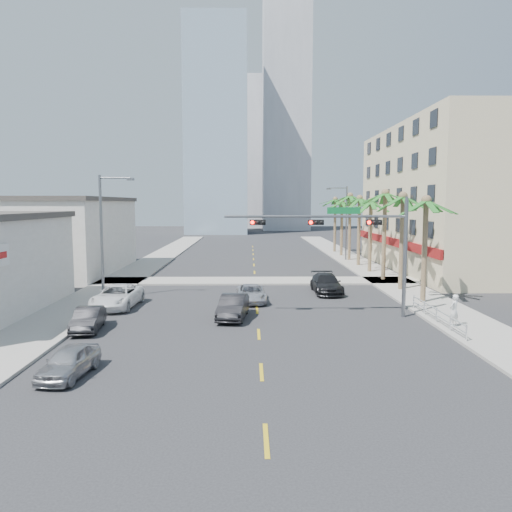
{
  "coord_description": "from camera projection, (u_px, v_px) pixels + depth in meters",
  "views": [
    {
      "loc": [
        -0.48,
        -22.11,
        7.0
      ],
      "look_at": [
        -0.06,
        10.82,
        3.5
      ],
      "focal_mm": 35.0,
      "sensor_mm": 36.0,
      "label": 1
    }
  ],
  "objects": [
    {
      "name": "palm_tree_5",
      "position": [
        350.0,
        197.0,
        59.83
      ],
      "size": [
        4.8,
        4.8,
        8.52
      ],
      "color": "brown",
      "rests_on": "ground"
    },
    {
      "name": "car_lane_center",
      "position": [
        251.0,
        294.0,
        35.36
      ],
      "size": [
        2.22,
        4.46,
        1.22
      ],
      "primitive_type": "imported",
      "rotation": [
        0.0,
        0.0,
        0.05
      ],
      "color": "silver",
      "rests_on": "ground"
    },
    {
      "name": "tower_far_center",
      "position": [
        241.0,
        155.0,
        144.76
      ],
      "size": [
        16.0,
        16.0,
        42.0
      ],
      "primitive_type": "cube",
      "color": "#ADADB2",
      "rests_on": "ground"
    },
    {
      "name": "tower_far_right",
      "position": [
        286.0,
        114.0,
        129.04
      ],
      "size": [
        12.0,
        12.0,
        60.0
      ],
      "primitive_type": "cube",
      "color": "#ADADB2",
      "rests_on": "ground"
    },
    {
      "name": "sidewalk_left",
      "position": [
        115.0,
        285.0,
        42.45
      ],
      "size": [
        4.0,
        120.0,
        0.15
      ],
      "primitive_type": "cube",
      "color": "gray",
      "rests_on": "ground"
    },
    {
      "name": "guardrail",
      "position": [
        436.0,
        313.0,
        28.75
      ],
      "size": [
        0.08,
        8.08,
        1.0
      ],
      "color": "silver",
      "rests_on": "ground"
    },
    {
      "name": "car_parked_mid",
      "position": [
        88.0,
        319.0,
        27.46
      ],
      "size": [
        1.75,
        3.97,
        1.27
      ],
      "primitive_type": "imported",
      "rotation": [
        0.0,
        0.0,
        0.11
      ],
      "color": "black",
      "rests_on": "ground"
    },
    {
      "name": "car_lane_left",
      "position": [
        233.0,
        307.0,
        30.31
      ],
      "size": [
        2.0,
        4.51,
        1.44
      ],
      "primitive_type": "imported",
      "rotation": [
        0.0,
        0.0,
        -0.11
      ],
      "color": "black",
      "rests_on": "ground"
    },
    {
      "name": "traffic_signal_mast",
      "position": [
        353.0,
        235.0,
        30.17
      ],
      "size": [
        11.12,
        0.54,
        7.2
      ],
      "color": "slate",
      "rests_on": "ground"
    },
    {
      "name": "palm_tree_4",
      "position": [
        360.0,
        199.0,
        54.7
      ],
      "size": [
        4.8,
        4.8,
        8.16
      ],
      "color": "brown",
      "rests_on": "ground"
    },
    {
      "name": "streetlight_right",
      "position": [
        345.0,
        219.0,
        60.11
      ],
      "size": [
        2.55,
        0.25,
        9.0
      ],
      "color": "slate",
      "rests_on": "ground"
    },
    {
      "name": "sidewalk_cross",
      "position": [
        255.0,
        281.0,
        44.59
      ],
      "size": [
        80.0,
        4.0,
        0.15
      ],
      "primitive_type": "cube",
      "color": "gray",
      "rests_on": "ground"
    },
    {
      "name": "car_lane_right",
      "position": [
        326.0,
        284.0,
        38.87
      ],
      "size": [
        2.15,
        5.14,
        1.48
      ],
      "primitive_type": "imported",
      "rotation": [
        0.0,
        0.0,
        0.01
      ],
      "color": "black",
      "rests_on": "ground"
    },
    {
      "name": "car_parked_far",
      "position": [
        117.0,
        296.0,
        33.51
      ],
      "size": [
        2.79,
        5.56,
        1.51
      ],
      "primitive_type": "imported",
      "rotation": [
        0.0,
        0.0,
        -0.05
      ],
      "color": "white",
      "rests_on": "ground"
    },
    {
      "name": "ground",
      "position": [
        260.0,
        357.0,
        22.73
      ],
      "size": [
        260.0,
        260.0,
        0.0
      ],
      "primitive_type": "plane",
      "color": "#262628",
      "rests_on": "ground"
    },
    {
      "name": "pedestrian",
      "position": [
        454.0,
        310.0,
        27.79
      ],
      "size": [
        0.78,
        0.76,
        1.8
      ],
      "primitive_type": "imported",
      "rotation": [
        0.0,
        0.0,
        3.86
      ],
      "color": "silver",
      "rests_on": "sidewalk_right"
    },
    {
      "name": "palm_tree_6",
      "position": [
        342.0,
        202.0,
        65.08
      ],
      "size": [
        4.8,
        4.8,
        7.8
      ],
      "color": "brown",
      "rests_on": "ground"
    },
    {
      "name": "streetlight_left",
      "position": [
        104.0,
        230.0,
        35.97
      ],
      "size": [
        2.55,
        0.25,
        9.0
      ],
      "color": "slate",
      "rests_on": "ground"
    },
    {
      "name": "palm_tree_7",
      "position": [
        335.0,
        200.0,
        70.21
      ],
      "size": [
        4.8,
        4.8,
        8.16
      ],
      "color": "brown",
      "rests_on": "ground"
    },
    {
      "name": "car_parked_near",
      "position": [
        69.0,
        362.0,
        20.14
      ],
      "size": [
        1.88,
        3.8,
        1.24
      ],
      "primitive_type": "imported",
      "rotation": [
        0.0,
        0.0,
        -0.12
      ],
      "color": "#ABABB0",
      "rests_on": "ground"
    },
    {
      "name": "sidewalk_right",
      "position": [
        395.0,
        284.0,
        42.76
      ],
      "size": [
        4.0,
        120.0,
        0.15
      ],
      "primitive_type": "cube",
      "color": "gray",
      "rests_on": "ground"
    },
    {
      "name": "palm_tree_2",
      "position": [
        385.0,
        194.0,
        44.32
      ],
      "size": [
        4.8,
        4.8,
        8.52
      ],
      "color": "brown",
      "rests_on": "ground"
    },
    {
      "name": "palm_tree_0",
      "position": [
        426.0,
        202.0,
        34.06
      ],
      "size": [
        4.8,
        4.8,
        7.8
      ],
      "color": "brown",
      "rests_on": "ground"
    },
    {
      "name": "tower_far_left",
      "position": [
        217.0,
        129.0,
        114.55
      ],
      "size": [
        14.0,
        14.0,
        48.0
      ],
      "primitive_type": "cube",
      "color": "#99B2C6",
      "rests_on": "ground"
    },
    {
      "name": "building_right",
      "position": [
        465.0,
        198.0,
        52.04
      ],
      "size": [
        15.25,
        28.0,
        15.0
      ],
      "color": "beige",
      "rests_on": "ground"
    },
    {
      "name": "palm_tree_1",
      "position": [
        403.0,
        198.0,
        39.19
      ],
      "size": [
        4.8,
        4.8,
        8.16
      ],
      "color": "brown",
      "rests_on": "ground"
    },
    {
      "name": "building_left_far",
      "position": [
        60.0,
        237.0,
        49.94
      ],
      "size": [
        11.0,
        18.0,
        7.2
      ],
      "primitive_type": "cube",
      "color": "beige",
      "rests_on": "ground"
    },
    {
      "name": "palm_tree_3",
      "position": [
        371.0,
        202.0,
        49.57
      ],
      "size": [
        4.8,
        4.8,
        7.8
      ],
      "color": "brown",
      "rests_on": "ground"
    }
  ]
}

